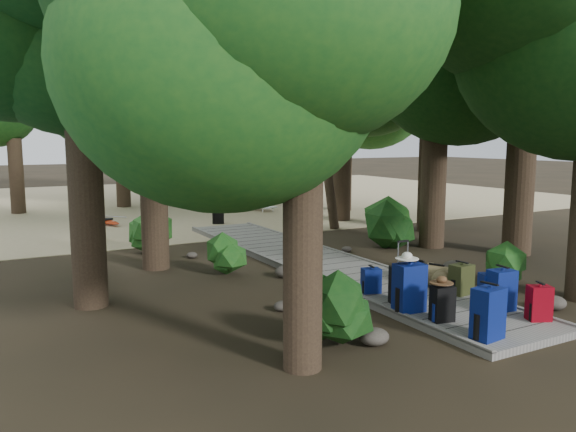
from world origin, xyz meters
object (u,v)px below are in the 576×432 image
lone_suitcase_on_sand (218,215)px  duffel_right_black (418,271)px  backpack_right_a (539,301)px  backpack_left_b (442,302)px  kayak (107,221)px  backpack_left_d (371,279)px  backpack_right_c (491,288)px  backpack_right_b (501,288)px  backpack_right_d (461,278)px  backpack_left_a (488,311)px  suitcase_on_boardwalk (402,285)px  backpack_left_c (409,285)px  duffel_right_khaki (436,276)px  sun_lounger (262,204)px

lone_suitcase_on_sand → duffel_right_black: bearing=-71.3°
backpack_right_a → duffel_right_black: size_ratio=0.99×
backpack_left_b → kayak: size_ratio=0.21×
backpack_left_d → backpack_right_c: (1.22, -1.68, 0.07)m
backpack_right_a → backpack_right_b: bearing=123.2°
backpack_left_d → duffel_right_black: backpack_left_d is taller
backpack_right_a → duffel_right_black: 2.84m
backpack_left_b → backpack_right_c: size_ratio=0.97×
duffel_right_black → backpack_left_d: bearing=-174.0°
backpack_right_c → backpack_right_d: 0.83m
backpack_left_d → backpack_right_c: 2.08m
backpack_left_d → backpack_right_d: backpack_right_d is taller
backpack_right_d → duffel_right_black: size_ratio=0.99×
backpack_left_b → kayak: 13.48m
backpack_left_a → duffel_right_black: 3.34m
backpack_right_a → backpack_right_c: (-0.11, 0.85, 0.01)m
backpack_left_d → suitcase_on_boardwalk: (0.06, -0.78, 0.07)m
backpack_left_a → duffel_right_black: (1.40, 3.02, -0.22)m
backpack_left_d → backpack_right_d: (1.38, -0.86, 0.05)m
suitcase_on_boardwalk → kayak: bearing=121.1°
backpack_left_c → lone_suitcase_on_sand: (1.04, 11.07, -0.24)m
backpack_left_a → lone_suitcase_on_sand: backpack_left_a is taller
backpack_left_d → duffel_right_black: bearing=28.1°
backpack_right_b → duffel_right_black: (0.16, 2.19, -0.18)m
backpack_left_d → kayak: (-2.51, 11.42, -0.21)m
lone_suitcase_on_sand → backpack_right_a: bearing=-72.2°
backpack_right_b → suitcase_on_boardwalk: backpack_right_b is taller
backpack_right_b → duffel_right_black: bearing=92.4°
backpack_left_b → lone_suitcase_on_sand: bearing=97.1°
backpack_left_c → backpack_left_d: 1.21m
lone_suitcase_on_sand → kayak: 3.75m
backpack_left_b → backpack_right_d: backpack_left_b is taller
backpack_left_d → duffel_right_khaki: backpack_left_d is taller
backpack_left_d → backpack_right_d: 1.63m
backpack_left_c → backpack_left_a: bearing=-80.5°
backpack_right_b → suitcase_on_boardwalk: 1.61m
backpack_right_a → duffel_right_khaki: bearing=113.6°
duffel_right_black → sun_lounger: (2.40, 11.97, -0.01)m
backpack_right_a → sun_lounger: backpack_right_a is taller
kayak → duffel_right_khaki: bearing=-89.8°
backpack_left_b → backpack_right_b: backpack_right_b is taller
backpack_left_a → backpack_right_d: size_ratio=1.35×
backpack_right_b → backpack_right_d: bearing=88.0°
suitcase_on_boardwalk → kayak: 12.47m
backpack_left_c → kayak: 12.84m
suitcase_on_boardwalk → backpack_right_a: bearing=-34.8°
duffel_right_black → suitcase_on_boardwalk: size_ratio=0.95×
backpack_right_c → backpack_left_b: bearing=-149.7°
backpack_right_d → lone_suitcase_on_sand: (-0.47, 10.74, -0.10)m
lone_suitcase_on_sand → sun_lounger: (2.88, 2.40, -0.02)m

